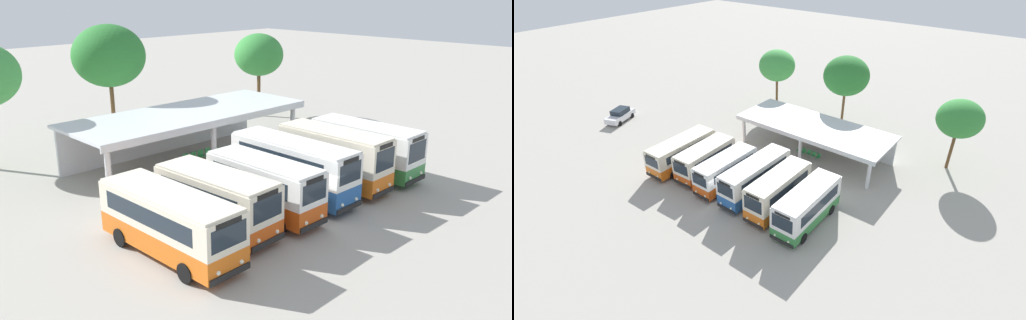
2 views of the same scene
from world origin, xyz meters
The scene contains 17 objects.
ground_plane centered at (0.00, 0.00, 0.00)m, with size 180.00×180.00×0.00m, color #A39E93.
city_bus_nearest_orange centered at (-7.53, 1.97, 1.68)m, with size 2.59×7.86×3.02m.
city_bus_second_in_row centered at (-4.45, 2.35, 1.71)m, with size 2.70×6.85×3.07m.
city_bus_middle_cream centered at (-1.38, 2.11, 1.71)m, with size 2.27×6.88×3.08m.
city_bus_fourth_amber centered at (1.70, 2.84, 1.84)m, with size 2.37×8.11×3.34m.
city_bus_fifth_blue centered at (4.77, 2.29, 1.91)m, with size 2.37×7.18×3.48m.
city_bus_far_end_green centered at (7.84, 2.14, 1.83)m, with size 2.52×7.35×3.32m.
parked_car_flank centered at (-22.60, 4.32, 0.83)m, with size 3.17×4.59×1.62m.
terminal_canopy centered at (1.90, 13.35, 2.71)m, with size 16.95×6.39×3.40m.
waiting_chair_end_by_column centered at (0.81, 11.53, 0.52)m, with size 0.45×0.45×0.86m.
waiting_chair_second_from_end centered at (1.44, 11.48, 0.52)m, with size 0.45×0.45×0.86m.
waiting_chair_middle_seat centered at (2.06, 11.52, 0.52)m, with size 0.45×0.45×0.86m.
waiting_chair_fourth_seat centered at (2.69, 11.51, 0.52)m, with size 0.45×0.45×0.86m.
waiting_chair_fifth_seat centered at (3.32, 11.46, 0.52)m, with size 0.45×0.45×0.86m.
roadside_tree_behind_canopy centered at (1.01, 20.92, 6.51)m, with size 5.53×5.53×8.88m.
roadside_tree_east_of_canopy centered at (14.72, 18.54, 5.60)m, with size 4.44×4.44×7.51m.
roadside_tree_west_of_canopy centered at (-8.63, 19.92, 6.22)m, with size 4.80×4.80×8.29m.
Camera 2 is at (20.35, -19.03, 20.88)m, focal length 26.10 mm.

